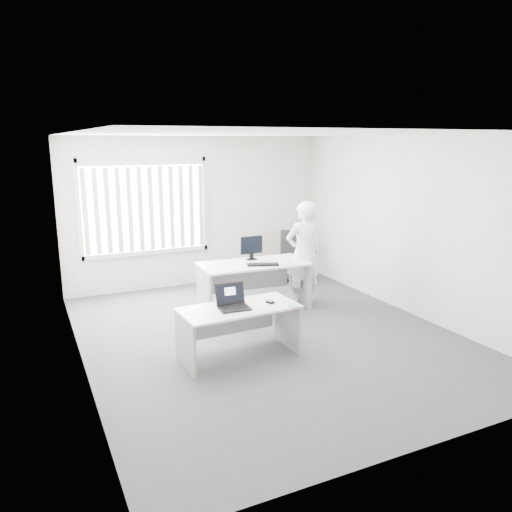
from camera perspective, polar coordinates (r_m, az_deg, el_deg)
name	(u,v)px	position (r m, az deg, el deg)	size (l,w,h in m)	color
ground	(268,335)	(7.22, 1.38, -9.05)	(6.00, 6.00, 0.00)	#57575F
wall_back	(197,212)	(9.55, -6.71, 5.06)	(5.00, 0.02, 2.80)	silver
wall_front	(430,302)	(4.43, 19.24, -4.97)	(5.00, 0.02, 2.80)	silver
wall_left	(76,257)	(6.13, -19.91, -0.12)	(0.02, 6.00, 2.80)	silver
wall_right	(410,226)	(8.23, 17.21, 3.28)	(0.02, 6.00, 2.80)	silver
ceiling	(269,134)	(6.69, 1.51, 13.78)	(5.00, 6.00, 0.02)	white
window	(145,207)	(9.23, -12.57, 5.50)	(2.32, 0.06, 1.76)	silver
blinds	(146,209)	(9.17, -12.47, 5.27)	(2.20, 0.10, 1.50)	silver
desk_near	(239,321)	(6.36, -1.94, -7.45)	(1.51, 0.76, 0.68)	white
desk_far	(254,276)	(8.09, -0.23, -2.31)	(1.77, 0.90, 0.79)	white
office_chair	(292,266)	(9.85, 4.11, -1.10)	(0.74, 0.74, 1.00)	black
person	(303,253)	(8.36, 5.43, 0.30)	(0.64, 0.42, 1.75)	white
laptop	(234,298)	(6.17, -2.50, -4.81)	(0.38, 0.33, 0.29)	black
paper_sheet	(262,304)	(6.41, 0.69, -5.47)	(0.32, 0.23, 0.00)	silver
mouse	(270,302)	(6.43, 1.63, -5.22)	(0.06, 0.11, 0.04)	#BBBBBD
booklet	(294,305)	(6.37, 4.33, -5.60)	(0.14, 0.19, 0.01)	silver
keyboard	(263,265)	(7.88, 0.79, -0.99)	(0.50, 0.17, 0.02)	black
monitor	(251,248)	(8.22, -0.53, 0.94)	(0.39, 0.12, 0.39)	black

